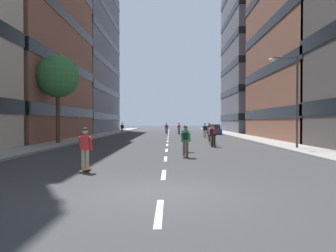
{
  "coord_description": "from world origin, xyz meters",
  "views": [
    {
      "loc": [
        0.24,
        -9.01,
        2.04
      ],
      "look_at": [
        0.0,
        28.24,
        1.45
      ],
      "focal_mm": 33.87,
      "sensor_mm": 36.0,
      "label": 1
    }
  ],
  "objects": [
    {
      "name": "skater_8",
      "position": [
        5.33,
        32.41,
        1.02
      ],
      "size": [
        0.57,
        0.92,
        1.78
      ],
      "color": "brown",
      "rests_on": "ground_plane"
    },
    {
      "name": "building_left_mid",
      "position": [
        -18.53,
        26.22,
        15.43
      ],
      "size": [
        15.32,
        20.67,
        30.67
      ],
      "color": "brown",
      "rests_on": "ground_plane"
    },
    {
      "name": "sidewalk_right",
      "position": [
        9.56,
        34.88,
        0.07
      ],
      "size": [
        2.74,
        85.26,
        0.14
      ],
      "primitive_type": "cube",
      "color": "gray",
      "rests_on": "ground_plane"
    },
    {
      "name": "skater_4",
      "position": [
        -7.18,
        40.01,
        0.98
      ],
      "size": [
        0.54,
        0.91,
        1.78
      ],
      "color": "brown",
      "rests_on": "ground_plane"
    },
    {
      "name": "building_right_far",
      "position": [
        18.53,
        48.99,
        15.86
      ],
      "size": [
        15.32,
        17.31,
        31.54
      ],
      "color": "slate",
      "rests_on": "ground_plane"
    },
    {
      "name": "skater_2",
      "position": [
        -0.31,
        40.74,
        1.02
      ],
      "size": [
        0.53,
        0.9,
        1.78
      ],
      "color": "brown",
      "rests_on": "ground_plane"
    },
    {
      "name": "skater_0",
      "position": [
        3.64,
        15.66,
        1.02
      ],
      "size": [
        0.57,
        0.92,
        1.78
      ],
      "color": "brown",
      "rests_on": "ground_plane"
    },
    {
      "name": "street_tree_near",
      "position": [
        -9.56,
        18.59,
        5.88
      ],
      "size": [
        3.68,
        3.68,
        7.62
      ],
      "color": "#4C3823",
      "rests_on": "sidewalk_left"
    },
    {
      "name": "skater_10",
      "position": [
        1.11,
        8.62,
        1.02
      ],
      "size": [
        0.56,
        0.92,
        1.78
      ],
      "color": "brown",
      "rests_on": "ground_plane"
    },
    {
      "name": "building_right_mid",
      "position": [
        18.53,
        26.22,
        14.39
      ],
      "size": [
        15.32,
        19.35,
        28.6
      ],
      "color": "brown",
      "rests_on": "ground_plane"
    },
    {
      "name": "ground_plane",
      "position": [
        0.0,
        31.01,
        0.0
      ],
      "size": [
        186.03,
        186.03,
        0.0
      ],
      "primitive_type": "plane",
      "color": "#333335"
    },
    {
      "name": "parked_car_near",
      "position": [
        6.99,
        39.6,
        0.7
      ],
      "size": [
        1.82,
        4.4,
        1.52
      ],
      "color": "navy",
      "rests_on": "ground_plane"
    },
    {
      "name": "skater_3",
      "position": [
        3.81,
        18.06,
        1.02
      ],
      "size": [
        0.57,
        0.92,
        1.78
      ],
      "color": "brown",
      "rests_on": "ground_plane"
    },
    {
      "name": "streetlamp_right",
      "position": [
        8.92,
        13.57,
        4.14
      ],
      "size": [
        2.13,
        0.3,
        6.5
      ],
      "color": "#3F3F44",
      "rests_on": "sidewalk_right"
    },
    {
      "name": "skater_1",
      "position": [
        -3.16,
        3.6,
        0.98
      ],
      "size": [
        0.56,
        0.92,
        1.78
      ],
      "color": "brown",
      "rests_on": "ground_plane"
    },
    {
      "name": "skater_9",
      "position": [
        1.24,
        11.89,
        1.02
      ],
      "size": [
        0.57,
        0.92,
        1.78
      ],
      "color": "brown",
      "rests_on": "ground_plane"
    },
    {
      "name": "building_left_far",
      "position": [
        -18.53,
        48.99,
        14.23
      ],
      "size": [
        15.32,
        24.07,
        28.28
      ],
      "color": "slate",
      "rests_on": "ground_plane"
    },
    {
      "name": "skater_6",
      "position": [
        1.6,
        39.38,
        1.02
      ],
      "size": [
        0.55,
        0.92,
        1.78
      ],
      "color": "brown",
      "rests_on": "ground_plane"
    },
    {
      "name": "skater_7",
      "position": [
        4.09,
        21.29,
        1.02
      ],
      "size": [
        0.57,
        0.92,
        1.78
      ],
      "color": "brown",
      "rests_on": "ground_plane"
    },
    {
      "name": "sidewalk_left",
      "position": [
        -9.56,
        34.88,
        0.07
      ],
      "size": [
        2.74,
        85.26,
        0.14
      ],
      "primitive_type": "cube",
      "color": "gray",
      "rests_on": "ground_plane"
    },
    {
      "name": "lane_markings",
      "position": [
        0.0,
        33.0,
        0.0
      ],
      "size": [
        0.16,
        72.2,
        0.01
      ],
      "color": "silver",
      "rests_on": "ground_plane"
    },
    {
      "name": "skater_5",
      "position": [
        4.58,
        30.39,
        0.98
      ],
      "size": [
        0.54,
        0.91,
        1.78
      ],
      "color": "brown",
      "rests_on": "ground_plane"
    }
  ]
}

